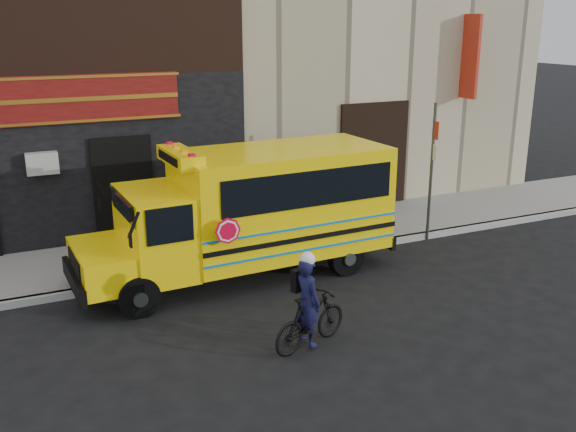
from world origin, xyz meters
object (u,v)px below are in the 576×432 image
(school_bus, at_px, (254,208))
(bicycle, at_px, (311,320))
(cyclist, at_px, (307,304))
(sign_pole, at_px, (432,167))

(school_bus, xyz_separation_m, bicycle, (-0.37, -3.47, -1.02))
(bicycle, bearing_deg, cyclist, 41.41)
(bicycle, height_order, cyclist, cyclist)
(cyclist, bearing_deg, sign_pole, -70.37)
(school_bus, distance_m, cyclist, 3.54)
(sign_pole, relative_size, cyclist, 2.22)
(bicycle, relative_size, cyclist, 1.04)
(sign_pole, bearing_deg, bicycle, -144.42)
(school_bus, height_order, cyclist, school_bus)
(sign_pole, distance_m, bicycle, 6.57)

